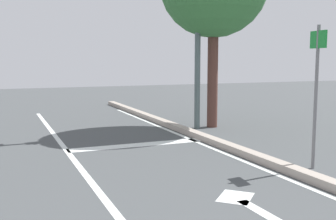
# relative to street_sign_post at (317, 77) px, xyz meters

# --- Properties ---
(lane_line_center) EXTENTS (0.12, 20.00, 0.01)m
(lane_line_center) POSITION_rel_street_sign_post_xyz_m (-3.83, -0.31, -1.63)
(lane_line_center) COLOR silver
(lane_line_center) RESTS_ON ground
(lane_line_curbside) EXTENTS (0.12, 20.00, 0.01)m
(lane_line_curbside) POSITION_rel_street_sign_post_xyz_m (-0.84, -0.31, -1.63)
(lane_line_curbside) COLOR silver
(lane_line_curbside) RESTS_ON ground
(stop_bar) EXTENTS (3.14, 0.40, 0.01)m
(stop_bar) POSITION_rel_street_sign_post_xyz_m (-2.26, 3.12, -1.63)
(stop_bar) COLOR silver
(stop_bar) RESTS_ON ground
(lane_arrow_stem) EXTENTS (0.16, 1.40, 0.01)m
(lane_arrow_stem) POSITION_rel_street_sign_post_xyz_m (-2.11, -1.63, -1.63)
(lane_arrow_stem) COLOR silver
(lane_arrow_stem) RESTS_ON ground
(lane_arrow_head) EXTENTS (0.71, 0.71, 0.01)m
(lane_arrow_head) POSITION_rel_street_sign_post_xyz_m (-2.11, -0.78, -1.63)
(lane_arrow_head) COLOR silver
(lane_arrow_head) RESTS_ON ground
(curb_strip) EXTENTS (0.24, 24.00, 0.14)m
(curb_strip) POSITION_rel_street_sign_post_xyz_m (-0.59, -0.31, -1.57)
(curb_strip) COLOR #A5988C
(curb_strip) RESTS_ON ground
(street_sign_post) EXTENTS (0.11, 0.44, 2.53)m
(street_sign_post) POSITION_rel_street_sign_post_xyz_m (0.00, 0.00, 0.00)
(street_sign_post) COLOR slate
(street_sign_post) RESTS_ON ground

